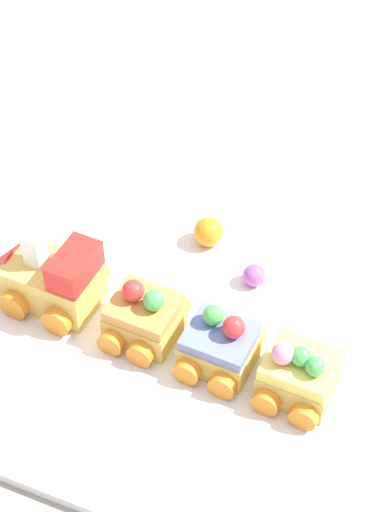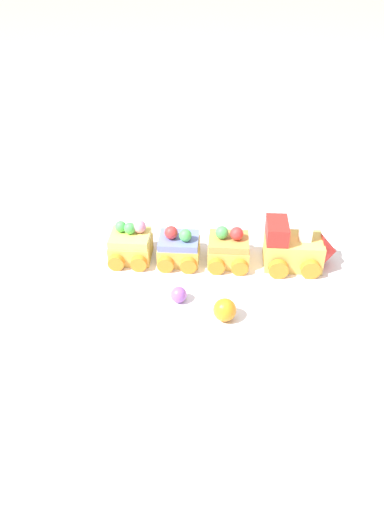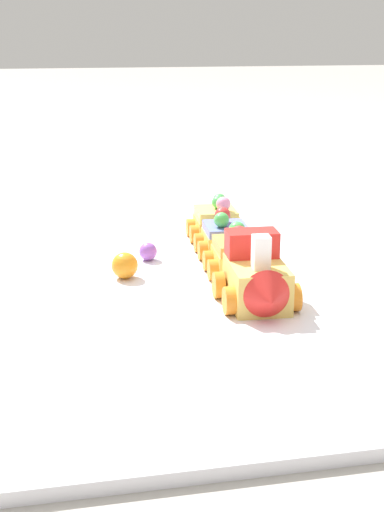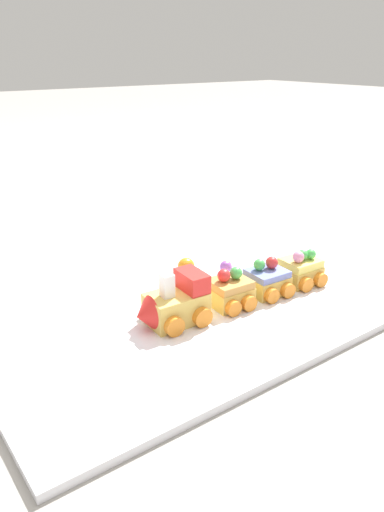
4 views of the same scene
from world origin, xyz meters
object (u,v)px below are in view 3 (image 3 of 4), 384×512
(gumball_purple, at_px, (148,251))
(gumball_orange, at_px, (125,265))
(cake_car_lemon, at_px, (216,223))
(cake_train_locomotive, at_px, (258,281))
(cake_car_blueberry, at_px, (226,239))
(cake_car_caramel, at_px, (238,256))

(gumball_purple, bearing_deg, gumball_orange, -30.11)
(cake_car_lemon, xyz_separation_m, gumball_orange, (0.14, -0.14, -0.01))
(gumball_purple, bearing_deg, cake_train_locomotive, 27.42)
(cake_car_blueberry, bearing_deg, cake_car_lemon, 179.17)
(cake_car_caramel, bearing_deg, cake_train_locomotive, 0.03)
(gumball_purple, xyz_separation_m, gumball_orange, (0.06, -0.04, 0.00))
(cake_car_blueberry, height_order, gumball_orange, cake_car_blueberry)
(cake_train_locomotive, xyz_separation_m, gumball_purple, (-0.18, -0.09, -0.02))
(cake_car_lemon, relative_size, gumball_orange, 2.56)
(cake_car_caramel, xyz_separation_m, gumball_purple, (-0.07, -0.10, -0.01))
(cake_train_locomotive, height_order, gumball_purple, cake_train_locomotive)
(gumball_purple, bearing_deg, cake_car_caramel, 52.98)
(cake_car_blueberry, relative_size, cake_car_lemon, 1.00)
(cake_car_caramel, height_order, gumball_purple, cake_car_caramel)
(cake_train_locomotive, bearing_deg, gumball_orange, -128.90)
(cake_train_locomotive, height_order, cake_car_caramel, cake_train_locomotive)
(cake_car_caramel, distance_m, cake_car_blueberry, 0.08)
(cake_car_blueberry, bearing_deg, cake_train_locomotive, 0.15)
(cake_car_lemon, bearing_deg, cake_car_caramel, -0.26)
(cake_car_caramel, bearing_deg, gumball_purple, -123.91)
(cake_car_blueberry, bearing_deg, cake_car_caramel, 0.31)
(gumball_orange, bearing_deg, cake_car_blueberry, 115.39)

